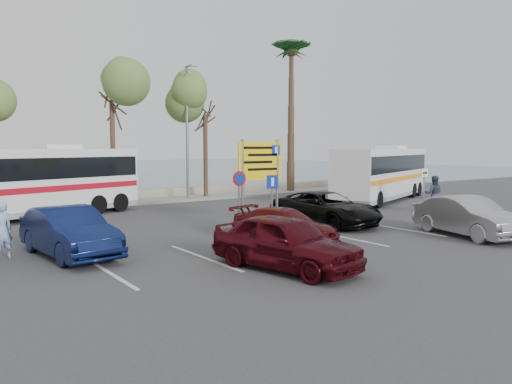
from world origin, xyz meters
TOP-DOWN VIEW (x-y plane):
  - ground at (0.00, 0.00)m, footprint 120.00×120.00m
  - kerb_strip at (0.00, 14.00)m, footprint 44.00×2.40m
  - seawall at (0.00, 16.00)m, footprint 48.00×0.80m
  - sea at (0.00, 60.00)m, footprint 140.00×140.00m
  - tree_mid at (-1.50, 14.00)m, footprint 3.20×3.20m
  - tree_right at (4.50, 14.00)m, footprint 3.20×3.20m
  - palm_tree at (11.50, 14.00)m, footprint 4.80×4.80m
  - street_lamp_right at (3.00, 13.52)m, footprint 0.45×1.15m
  - direction_sign at (1.00, 3.20)m, footprint 2.20×0.12m
  - sign_no_stop at (-0.60, 2.38)m, footprint 0.60×0.08m
  - sign_parking at (-0.20, 0.79)m, footprint 0.50×0.07m
  - sign_taxi at (9.80, 1.49)m, footprint 0.50×0.07m
  - lane_markings at (-1.14, -1.00)m, footprint 12.02×4.20m
  - coach_bus_left at (-6.83, 10.46)m, footprint 11.11×5.59m
  - coach_bus_right at (12.59, 6.50)m, footprint 10.91×6.22m
  - car_blue at (-7.29, 1.50)m, footprint 2.05×4.63m
  - car_maroon at (-0.60, -0.48)m, footprint 2.62×4.30m
  - car_red at (-3.00, -3.50)m, footprint 2.65×4.63m
  - suv_black at (3.17, 1.50)m, footprint 2.58×5.16m
  - car_silver_b at (5.57, -3.50)m, footprint 2.67×4.69m
  - pedestrian_near at (-9.00, 2.27)m, footprint 0.71×0.57m
  - pedestrian_far at (10.51, 1.42)m, footprint 1.11×1.13m

SIDE VIEW (x-z plane):
  - ground at x=0.00m, z-range 0.00..0.00m
  - lane_markings at x=-1.14m, z-range 0.00..0.01m
  - sea at x=0.00m, z-range 0.01..0.01m
  - kerb_strip at x=0.00m, z-range 0.00..0.15m
  - seawall at x=0.00m, z-range 0.00..0.60m
  - car_maroon at x=-0.60m, z-range 0.00..1.17m
  - suv_black at x=3.17m, z-range 0.00..1.40m
  - car_silver_b at x=5.57m, z-range 0.00..1.46m
  - car_blue at x=-7.29m, z-range 0.00..1.48m
  - car_red at x=-3.00m, z-range 0.00..1.48m
  - pedestrian_near at x=-9.00m, z-range 0.00..1.70m
  - pedestrian_far at x=10.51m, z-range 0.00..1.84m
  - sign_taxi at x=9.80m, z-range 0.32..2.52m
  - sign_parking at x=-0.20m, z-range 0.34..2.59m
  - coach_bus_right at x=12.59m, z-range -0.12..3.26m
  - sign_no_stop at x=-0.60m, z-range 0.40..2.75m
  - coach_bus_left at x=-6.83m, z-range -0.12..3.28m
  - direction_sign at x=1.00m, z-range 0.63..4.23m
  - street_lamp_right at x=3.00m, z-range 0.59..8.60m
  - tree_right at x=4.50m, z-range 2.47..9.87m
  - tree_mid at x=-1.50m, z-range 2.65..10.65m
  - palm_tree at x=11.50m, z-range 4.27..15.47m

